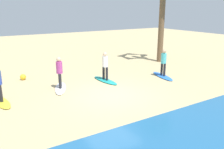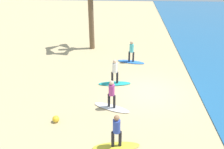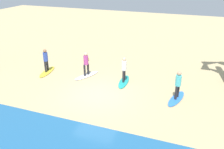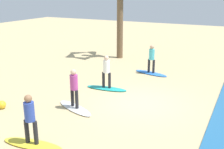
{
  "view_description": "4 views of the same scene",
  "coord_description": "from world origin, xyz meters",
  "px_view_note": "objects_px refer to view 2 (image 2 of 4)",
  "views": [
    {
      "loc": [
        5.64,
        9.3,
        4.15
      ],
      "look_at": [
        -0.49,
        -0.69,
        0.82
      ],
      "focal_mm": 37.62,
      "sensor_mm": 36.0,
      "label": 1
    },
    {
      "loc": [
        12.87,
        -1.53,
        7.79
      ],
      "look_at": [
        0.14,
        -2.27,
        1.25
      ],
      "focal_mm": 38.97,
      "sensor_mm": 36.0,
      "label": 2
    },
    {
      "loc": [
        -5.37,
        11.74,
        6.86
      ],
      "look_at": [
        -0.42,
        -1.3,
        0.82
      ],
      "focal_mm": 39.38,
      "sensor_mm": 36.0,
      "label": 3
    },
    {
      "loc": [
        10.53,
        3.99,
        4.76
      ],
      "look_at": [
        -0.8,
        -1.78,
        0.85
      ],
      "focal_mm": 44.26,
      "sensor_mm": 36.0,
      "label": 4
    }
  ],
  "objects_px": {
    "surfboard_teal": "(115,83)",
    "surfboard_yellow": "(116,146)",
    "surfer_white": "(112,92)",
    "surfer_blue": "(132,50)",
    "surfboard_blue": "(131,62)",
    "beach_ball": "(56,119)",
    "surfer_yellow": "(117,129)",
    "surfer_teal": "(115,70)",
    "surfboard_white": "(112,108)"
  },
  "relations": [
    {
      "from": "surfer_teal",
      "to": "surfer_yellow",
      "type": "height_order",
      "value": "same"
    },
    {
      "from": "surfer_white",
      "to": "surfer_teal",
      "type": "bearing_deg",
      "value": 179.15
    },
    {
      "from": "surfboard_blue",
      "to": "surfboard_teal",
      "type": "relative_size",
      "value": 1.0
    },
    {
      "from": "surfer_blue",
      "to": "surfer_white",
      "type": "height_order",
      "value": "same"
    },
    {
      "from": "surfboard_yellow",
      "to": "surfer_white",
      "type": "bearing_deg",
      "value": 88.69
    },
    {
      "from": "surfer_teal",
      "to": "surfboard_blue",
      "type": "bearing_deg",
      "value": 162.57
    },
    {
      "from": "surfer_teal",
      "to": "beach_ball",
      "type": "relative_size",
      "value": 4.68
    },
    {
      "from": "surfer_yellow",
      "to": "surfboard_yellow",
      "type": "bearing_deg",
      "value": -90.0
    },
    {
      "from": "surfboard_teal",
      "to": "beach_ball",
      "type": "height_order",
      "value": "beach_ball"
    },
    {
      "from": "surfboard_blue",
      "to": "surfer_blue",
      "type": "relative_size",
      "value": 1.28
    },
    {
      "from": "surfer_teal",
      "to": "surfboard_white",
      "type": "distance_m",
      "value": 2.9
    },
    {
      "from": "beach_ball",
      "to": "surfer_white",
      "type": "bearing_deg",
      "value": 116.07
    },
    {
      "from": "surfboard_teal",
      "to": "surfboard_yellow",
      "type": "bearing_deg",
      "value": -92.89
    },
    {
      "from": "surfboard_blue",
      "to": "surfer_white",
      "type": "bearing_deg",
      "value": -87.93
    },
    {
      "from": "surfboard_blue",
      "to": "surfer_teal",
      "type": "height_order",
      "value": "surfer_teal"
    },
    {
      "from": "surfboard_teal",
      "to": "surfboard_white",
      "type": "xyz_separation_m",
      "value": [
        2.73,
        -0.04,
        0.0
      ]
    },
    {
      "from": "surfer_blue",
      "to": "surfboard_yellow",
      "type": "distance_m",
      "value": 9.29
    },
    {
      "from": "surfer_white",
      "to": "surfboard_yellow",
      "type": "distance_m",
      "value": 3.15
    },
    {
      "from": "surfer_blue",
      "to": "surfboard_yellow",
      "type": "height_order",
      "value": "surfer_blue"
    },
    {
      "from": "surfboard_blue",
      "to": "beach_ball",
      "type": "distance_m",
      "value": 8.53
    },
    {
      "from": "surfboard_blue",
      "to": "surfer_teal",
      "type": "xyz_separation_m",
      "value": [
        3.51,
        -1.1,
        0.99
      ]
    },
    {
      "from": "surfer_white",
      "to": "surfboard_blue",
      "type": "bearing_deg",
      "value": 169.61
    },
    {
      "from": "surfboard_teal",
      "to": "surfer_teal",
      "type": "bearing_deg",
      "value": -96.39
    },
    {
      "from": "surfer_white",
      "to": "surfer_yellow",
      "type": "height_order",
      "value": "same"
    },
    {
      "from": "surfboard_teal",
      "to": "surfer_blue",
      "type": "bearing_deg",
      "value": 66.18
    },
    {
      "from": "surfer_blue",
      "to": "surfboard_white",
      "type": "bearing_deg",
      "value": -10.39
    },
    {
      "from": "surfer_blue",
      "to": "surfboard_teal",
      "type": "xyz_separation_m",
      "value": [
        3.51,
        -1.1,
        -0.99
      ]
    },
    {
      "from": "surfer_blue",
      "to": "surfer_yellow",
      "type": "xyz_separation_m",
      "value": [
        9.2,
        -0.76,
        0.0
      ]
    },
    {
      "from": "surfboard_yellow",
      "to": "surfer_blue",
      "type": "bearing_deg",
      "value": 76.53
    },
    {
      "from": "surfboard_teal",
      "to": "beach_ball",
      "type": "distance_m",
      "value": 4.94
    },
    {
      "from": "surfer_teal",
      "to": "surfboard_teal",
      "type": "bearing_deg",
      "value": 180.0
    },
    {
      "from": "surfer_teal",
      "to": "surfer_white",
      "type": "bearing_deg",
      "value": -0.85
    },
    {
      "from": "surfboard_teal",
      "to": "surfboard_yellow",
      "type": "xyz_separation_m",
      "value": [
        5.69,
        0.35,
        0.0
      ]
    },
    {
      "from": "surfer_teal",
      "to": "surfer_yellow",
      "type": "distance_m",
      "value": 5.7
    },
    {
      "from": "surfer_yellow",
      "to": "beach_ball",
      "type": "distance_m",
      "value": 3.63
    },
    {
      "from": "surfer_white",
      "to": "surfer_yellow",
      "type": "relative_size",
      "value": 1.0
    },
    {
      "from": "surfboard_teal",
      "to": "surfboard_blue",
      "type": "bearing_deg",
      "value": 66.18
    },
    {
      "from": "surfboard_teal",
      "to": "surfer_white",
      "type": "xyz_separation_m",
      "value": [
        2.73,
        -0.04,
        0.99
      ]
    },
    {
      "from": "surfer_blue",
      "to": "surfer_white",
      "type": "relative_size",
      "value": 1.0
    },
    {
      "from": "surfer_teal",
      "to": "surfer_yellow",
      "type": "relative_size",
      "value": 1.0
    },
    {
      "from": "surfboard_blue",
      "to": "surfer_yellow",
      "type": "distance_m",
      "value": 9.29
    },
    {
      "from": "surfer_white",
      "to": "surfer_yellow",
      "type": "bearing_deg",
      "value": 7.46
    },
    {
      "from": "surfboard_blue",
      "to": "surfboard_white",
      "type": "relative_size",
      "value": 1.0
    },
    {
      "from": "surfer_teal",
      "to": "surfer_blue",
      "type": "bearing_deg",
      "value": 162.57
    },
    {
      "from": "surfer_teal",
      "to": "surfer_yellow",
      "type": "bearing_deg",
      "value": 3.5
    },
    {
      "from": "surfer_white",
      "to": "beach_ball",
      "type": "height_order",
      "value": "surfer_white"
    },
    {
      "from": "surfer_blue",
      "to": "surfboard_teal",
      "type": "bearing_deg",
      "value": -17.43
    },
    {
      "from": "surfer_teal",
      "to": "surfer_white",
      "type": "distance_m",
      "value": 2.73
    },
    {
      "from": "surfboard_blue",
      "to": "surfer_white",
      "type": "distance_m",
      "value": 6.42
    },
    {
      "from": "surfboard_teal",
      "to": "surfer_teal",
      "type": "height_order",
      "value": "surfer_teal"
    }
  ]
}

